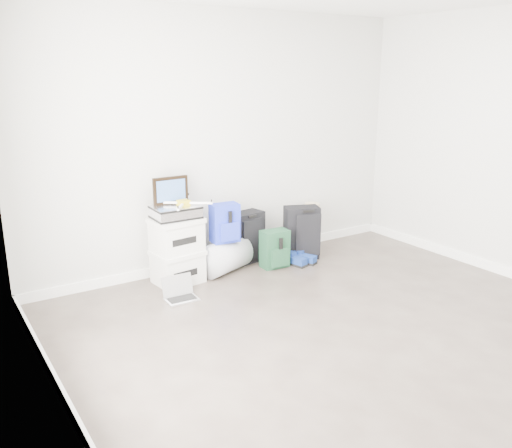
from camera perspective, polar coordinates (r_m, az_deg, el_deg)
ground at (r=4.35m, az=13.79°, el=-13.16°), size 5.00×5.00×0.00m
room_envelope at (r=3.86m, az=15.29°, el=10.00°), size 4.52×5.02×2.71m
boxes_stack at (r=5.50m, az=-8.29°, el=-2.77°), size 0.51×0.43×0.67m
briefcase at (r=5.38m, az=-8.46°, el=1.25°), size 0.44×0.33×0.13m
painting at (r=5.42m, az=-8.97°, el=3.52°), size 0.37×0.03×0.28m
drone at (r=5.38m, az=-7.63°, el=2.24°), size 0.48×0.48×0.05m
duffel_bag at (r=5.78m, az=-3.35°, el=-3.43°), size 0.65×0.52×0.35m
blue_backpack at (r=5.64m, az=-3.26°, el=0.03°), size 0.30×0.23×0.41m
large_suitcase at (r=6.05m, az=-0.92°, el=-1.40°), size 0.40×0.30×0.57m
green_backpack at (r=5.91m, az=2.03°, el=-2.71°), size 0.30×0.23×0.41m
carry_on at (r=6.19m, az=4.86°, el=-0.90°), size 0.44×0.37×0.60m
shoes at (r=6.07m, az=4.60°, el=-3.77°), size 0.32×0.30×0.09m
rolled_rug at (r=6.56m, az=5.87°, el=-0.17°), size 0.18×0.18×0.56m
laptop at (r=5.20m, az=-8.01°, el=-7.25°), size 0.31×0.23×0.21m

